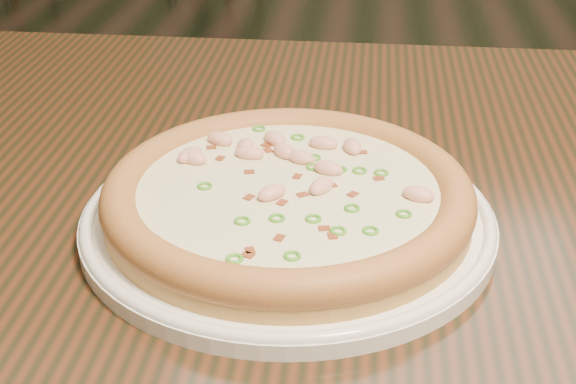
# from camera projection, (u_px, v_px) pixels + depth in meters

# --- Properties ---
(hero_table) EXTENTS (1.20, 0.80, 0.75)m
(hero_table) POSITION_uv_depth(u_px,v_px,m) (432.00, 302.00, 0.69)
(hero_table) COLOR black
(hero_table) RESTS_ON ground
(plate) EXTENTS (0.31, 0.31, 0.02)m
(plate) POSITION_uv_depth(u_px,v_px,m) (288.00, 217.00, 0.61)
(plate) COLOR white
(plate) RESTS_ON hero_table
(pizza) EXTENTS (0.28, 0.28, 0.03)m
(pizza) POSITION_uv_depth(u_px,v_px,m) (288.00, 195.00, 0.60)
(pizza) COLOR tan
(pizza) RESTS_ON plate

